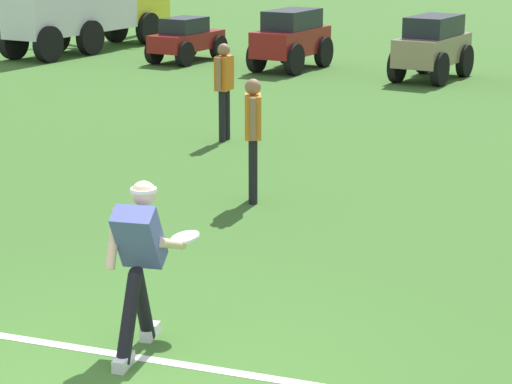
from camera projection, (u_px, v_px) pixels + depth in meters
field_line_paint at (153, 360)px, 8.04m from camera, size 24.70×2.66×0.01m
frisbee_thrower at (139, 257)px, 8.09m from camera, size 0.47×1.16×1.39m
frisbee_in_flight at (185, 237)px, 8.60m from camera, size 0.36×0.36×0.07m
teammate_near_sideline at (253, 129)px, 12.31m from camera, size 0.33×0.47×1.56m
teammate_deep at (224, 83)px, 15.80m from camera, size 0.22×0.50×1.56m
parked_car_slot_a at (186, 39)px, 24.86m from camera, size 1.24×2.26×1.10m
parked_car_slot_b at (291, 38)px, 23.49m from camera, size 1.30×2.41×1.40m
parked_car_slot_c at (433, 46)px, 22.02m from camera, size 1.37×2.43×1.40m
box_truck at (86, 5)px, 26.69m from camera, size 1.73×5.97×2.20m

